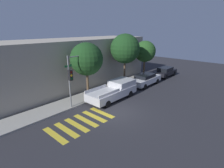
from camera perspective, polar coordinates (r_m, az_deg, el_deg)
ground_plane at (r=14.89m, az=1.18°, el=-9.19°), size 60.00×60.00×0.00m
sidewalk at (r=17.75m, az=-9.56°, el=-4.60°), size 26.00×2.31×0.14m
building_row at (r=20.62m, az=-17.96°, el=5.79°), size 26.00×6.00×5.55m
crosswalk at (r=13.58m, az=-10.02°, el=-12.33°), size 4.82×2.60×0.00m
traffic_light_pole at (r=15.17m, az=-12.21°, el=3.90°), size 2.52×0.56×4.64m
pickup_truck at (r=17.38m, az=0.82°, el=-2.05°), size 5.43×2.10×1.68m
sedan_near_corner at (r=21.90m, az=10.85°, el=1.57°), size 4.69×1.84×1.42m
sedan_middle at (r=26.57m, az=16.98°, el=3.89°), size 4.30×1.75×1.38m
tree_near_corner at (r=16.68m, az=-8.30°, el=8.01°), size 3.11×3.11×5.54m
tree_midblock at (r=20.81m, az=4.28°, el=11.39°), size 3.44×3.44×6.19m
tree_far_end at (r=24.52m, az=10.70°, el=10.38°), size 2.87×2.87×5.18m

